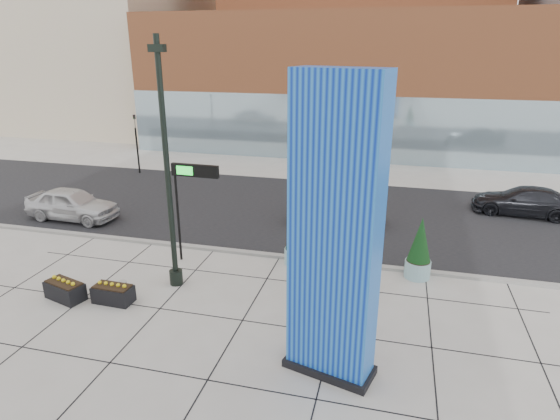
% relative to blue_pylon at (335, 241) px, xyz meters
% --- Properties ---
extents(ground, '(160.00, 160.00, 0.00)m').
position_rel_blue_pylon_xyz_m(ground, '(-4.15, 2.76, -3.93)').
color(ground, '#9E9991').
rests_on(ground, ground).
extents(street_asphalt, '(80.00, 12.00, 0.02)m').
position_rel_blue_pylon_xyz_m(street_asphalt, '(-4.15, 12.76, -3.92)').
color(street_asphalt, black).
rests_on(street_asphalt, ground).
extents(curb_edge, '(80.00, 0.30, 0.12)m').
position_rel_blue_pylon_xyz_m(curb_edge, '(-4.15, 6.76, -3.87)').
color(curb_edge, gray).
rests_on(curb_edge, ground).
extents(tower_podium, '(34.00, 10.00, 11.00)m').
position_rel_blue_pylon_xyz_m(tower_podium, '(-3.15, 29.76, 1.57)').
color(tower_podium, '#AD5B32').
rests_on(tower_podium, ground).
extents(tower_glass_front, '(34.00, 0.60, 5.00)m').
position_rel_blue_pylon_xyz_m(tower_glass_front, '(-3.15, 24.96, -1.43)').
color(tower_glass_front, '#8CA5B2').
rests_on(tower_glass_front, ground).
extents(blue_pylon, '(2.64, 1.70, 8.15)m').
position_rel_blue_pylon_xyz_m(blue_pylon, '(0.00, 0.00, 0.00)').
color(blue_pylon, '#0B2BAB').
rests_on(blue_pylon, ground).
extents(lamp_post, '(0.57, 0.49, 8.95)m').
position_rel_blue_pylon_xyz_m(lamp_post, '(-6.39, 3.54, -0.27)').
color(lamp_post, black).
rests_on(lamp_post, ground).
extents(public_art_sculpture, '(2.41, 1.23, 5.42)m').
position_rel_blue_pylon_xyz_m(public_art_sculpture, '(-0.69, 4.82, -2.51)').
color(public_art_sculpture, '#BABDC0').
rests_on(public_art_sculpture, ground).
extents(concrete_bollard, '(0.33, 0.33, 0.64)m').
position_rel_blue_pylon_xyz_m(concrete_bollard, '(-7.78, 2.13, -3.61)').
color(concrete_bollard, gray).
rests_on(concrete_bollard, ground).
extents(overhead_street_sign, '(1.98, 0.25, 4.20)m').
position_rel_blue_pylon_xyz_m(overhead_street_sign, '(-6.43, 5.55, -0.33)').
color(overhead_street_sign, black).
rests_on(overhead_street_sign, ground).
extents(round_planter_east, '(0.99, 0.99, 2.48)m').
position_rel_blue_pylon_xyz_m(round_planter_east, '(2.51, 6.36, -2.76)').
color(round_planter_east, '#8EB9BF').
rests_on(round_planter_east, ground).
extents(round_planter_mid, '(0.98, 0.98, 2.46)m').
position_rel_blue_pylon_xyz_m(round_planter_mid, '(-0.25, 4.61, -2.77)').
color(round_planter_mid, '#8EB9BF').
rests_on(round_planter_mid, ground).
extents(round_planter_west, '(0.95, 0.95, 2.38)m').
position_rel_blue_pylon_xyz_m(round_planter_west, '(-2.35, 6.36, -2.81)').
color(round_planter_west, '#8EB9BF').
rests_on(round_planter_west, ground).
extents(box_planter_north, '(1.41, 0.74, 0.76)m').
position_rel_blue_pylon_xyz_m(box_planter_north, '(-7.95, 1.78, -3.58)').
color(box_planter_north, black).
rests_on(box_planter_north, ground).
extents(box_planter_south, '(1.60, 1.10, 0.80)m').
position_rel_blue_pylon_xyz_m(box_planter_south, '(-9.74, 1.56, -3.57)').
color(box_planter_south, black).
rests_on(box_planter_south, ground).
extents(car_white_west, '(4.87, 2.11, 1.64)m').
position_rel_blue_pylon_xyz_m(car_white_west, '(-14.69, 8.64, -3.12)').
color(car_white_west, silver).
rests_on(car_white_west, ground).
extents(car_silver_mid, '(4.67, 2.26, 1.47)m').
position_rel_blue_pylon_xyz_m(car_silver_mid, '(-1.33, 11.26, -3.20)').
color(car_silver_mid, '#97999E').
rests_on(car_silver_mid, ground).
extents(car_dark_east, '(5.32, 2.63, 1.49)m').
position_rel_blue_pylon_xyz_m(car_dark_east, '(8.12, 15.12, -3.19)').
color(car_dark_east, black).
rests_on(car_dark_east, ground).
extents(traffic_signal, '(0.15, 0.18, 4.10)m').
position_rel_blue_pylon_xyz_m(traffic_signal, '(-16.15, 17.76, -1.63)').
color(traffic_signal, black).
rests_on(traffic_signal, ground).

